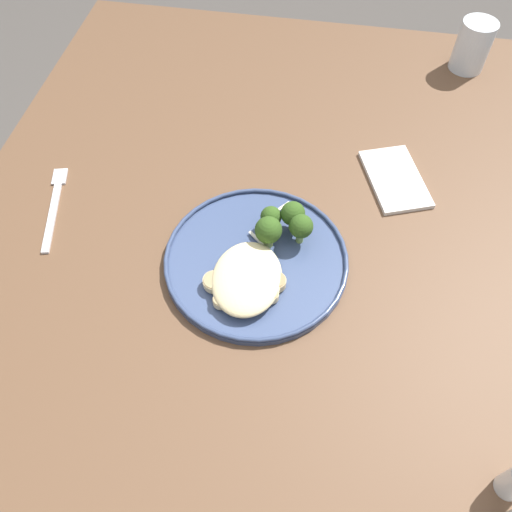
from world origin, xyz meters
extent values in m
plane|color=#47423D|center=(0.00, 0.00, 0.00)|extent=(6.00, 6.00, 0.00)
cube|color=brown|center=(0.00, 0.00, 0.72)|extent=(1.40, 1.00, 0.04)
cube|color=#4B3422|center=(0.64, -0.44, 0.35)|extent=(0.06, 0.06, 0.70)
cube|color=#4B3422|center=(0.64, 0.44, 0.35)|extent=(0.06, 0.06, 0.70)
cylinder|color=#38476B|center=(0.00, -0.01, 0.74)|extent=(0.29, 0.29, 0.01)
torus|color=#334162|center=(0.00, -0.01, 0.75)|extent=(0.29, 0.29, 0.01)
ellipsoid|color=beige|center=(-0.05, -0.01, 0.77)|extent=(0.13, 0.11, 0.03)
cylinder|color=#E5C689|center=(-0.06, 0.04, 0.76)|extent=(0.03, 0.03, 0.01)
cylinder|color=#958159|center=(-0.06, 0.04, 0.77)|extent=(0.03, 0.03, 0.00)
cylinder|color=#DBB77A|center=(-0.06, -0.01, 0.76)|extent=(0.02, 0.02, 0.01)
cylinder|color=#8E774F|center=(-0.06, -0.01, 0.77)|extent=(0.02, 0.02, 0.00)
cylinder|color=#E5C689|center=(-0.07, -0.05, 0.76)|extent=(0.02, 0.02, 0.01)
cylinder|color=#958159|center=(-0.07, -0.05, 0.77)|extent=(0.02, 0.02, 0.00)
cylinder|color=#DBB77A|center=(-0.04, -0.03, 0.76)|extent=(0.02, 0.02, 0.01)
cylinder|color=#8E774F|center=(-0.04, -0.03, 0.77)|extent=(0.02, 0.02, 0.00)
cylinder|color=#DBB77A|center=(-0.04, -0.05, 0.76)|extent=(0.03, 0.03, 0.01)
cylinder|color=#8E774F|center=(-0.04, -0.05, 0.77)|extent=(0.03, 0.03, 0.00)
cylinder|color=#DBB77A|center=(-0.08, -0.03, 0.76)|extent=(0.02, 0.02, 0.01)
cylinder|color=#8E774F|center=(-0.08, -0.03, 0.77)|extent=(0.02, 0.02, 0.00)
cylinder|color=#E5C689|center=(-0.09, 0.02, 0.76)|extent=(0.02, 0.02, 0.01)
cylinder|color=#958159|center=(-0.09, 0.02, 0.77)|extent=(0.02, 0.02, 0.00)
cylinder|color=#89A356|center=(0.03, -0.03, 0.76)|extent=(0.02, 0.02, 0.02)
sphere|color=#2D4C19|center=(0.03, -0.03, 0.79)|extent=(0.04, 0.04, 0.04)
cylinder|color=#89A356|center=(0.07, -0.06, 0.76)|extent=(0.01, 0.01, 0.02)
sphere|color=#2D4C19|center=(0.07, -0.06, 0.79)|extent=(0.04, 0.04, 0.04)
cylinder|color=#7A994C|center=(0.05, -0.08, 0.76)|extent=(0.01, 0.01, 0.02)
sphere|color=#2D4C19|center=(0.05, -0.08, 0.79)|extent=(0.04, 0.04, 0.04)
cylinder|color=#89A356|center=(0.06, -0.03, 0.76)|extent=(0.02, 0.02, 0.02)
sphere|color=#2D4C19|center=(0.06, -0.03, 0.78)|extent=(0.03, 0.03, 0.03)
cube|color=silver|center=(0.03, -0.02, 0.75)|extent=(0.04, 0.04, 0.00)
cube|color=silver|center=(0.10, -0.03, 0.75)|extent=(0.04, 0.04, 0.00)
cylinder|color=silver|center=(0.58, -0.37, 0.79)|extent=(0.07, 0.07, 0.10)
cylinder|color=#936028|center=(0.58, -0.37, 0.77)|extent=(0.06, 0.06, 0.06)
cube|color=silver|center=(0.03, 0.34, 0.74)|extent=(0.15, 0.05, 0.00)
cube|color=silver|center=(0.12, 0.36, 0.74)|extent=(0.04, 0.03, 0.00)
cube|color=silver|center=(0.22, -0.23, 0.74)|extent=(0.17, 0.14, 0.01)
camera|label=1|loc=(-0.46, -0.09, 1.42)|focal=36.39mm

